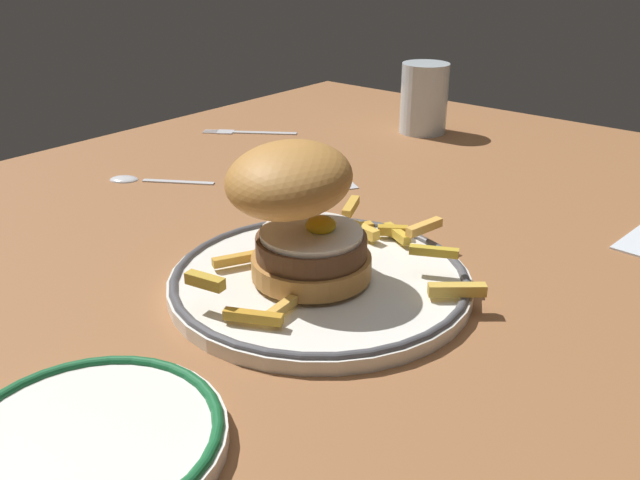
{
  "coord_description": "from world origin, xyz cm",
  "views": [
    {
      "loc": [
        -46.06,
        -35.44,
        28.4
      ],
      "look_at": [
        -5.42,
        -1.74,
        4.6
      ],
      "focal_mm": 38.78,
      "sensor_mm": 36.0,
      "label": 1
    }
  ],
  "objects_px": {
    "fork": "(247,132)",
    "knife": "(323,162)",
    "dinner_plate": "(320,280)",
    "water_glass": "(424,103)",
    "burger": "(299,210)",
    "side_plate": "(89,440)",
    "spoon": "(135,178)"
  },
  "relations": [
    {
      "from": "fork",
      "to": "spoon",
      "type": "relative_size",
      "value": 1.04
    },
    {
      "from": "dinner_plate",
      "to": "knife",
      "type": "height_order",
      "value": "dinner_plate"
    },
    {
      "from": "fork",
      "to": "water_glass",
      "type": "bearing_deg",
      "value": -49.14
    },
    {
      "from": "water_glass",
      "to": "spoon",
      "type": "relative_size",
      "value": 0.85
    },
    {
      "from": "dinner_plate",
      "to": "water_glass",
      "type": "relative_size",
      "value": 2.51
    },
    {
      "from": "side_plate",
      "to": "spoon",
      "type": "xyz_separation_m",
      "value": [
        0.32,
        0.38,
        -0.0
      ]
    },
    {
      "from": "knife",
      "to": "water_glass",
      "type": "bearing_deg",
      "value": -4.32
    },
    {
      "from": "water_glass",
      "to": "burger",
      "type": "bearing_deg",
      "value": -159.11
    },
    {
      "from": "side_plate",
      "to": "spoon",
      "type": "height_order",
      "value": "side_plate"
    },
    {
      "from": "dinner_plate",
      "to": "side_plate",
      "type": "xyz_separation_m",
      "value": [
        -0.24,
        -0.03,
        -0.0
      ]
    },
    {
      "from": "burger",
      "to": "side_plate",
      "type": "height_order",
      "value": "burger"
    },
    {
      "from": "burger",
      "to": "spoon",
      "type": "relative_size",
      "value": 0.98
    },
    {
      "from": "dinner_plate",
      "to": "water_glass",
      "type": "bearing_deg",
      "value": 22.47
    },
    {
      "from": "burger",
      "to": "water_glass",
      "type": "bearing_deg",
      "value": 20.89
    },
    {
      "from": "side_plate",
      "to": "water_glass",
      "type": "bearing_deg",
      "value": 17.22
    },
    {
      "from": "burger",
      "to": "water_glass",
      "type": "xyz_separation_m",
      "value": [
        0.5,
        0.19,
        -0.03
      ]
    },
    {
      "from": "water_glass",
      "to": "fork",
      "type": "distance_m",
      "value": 0.27
    },
    {
      "from": "dinner_plate",
      "to": "side_plate",
      "type": "distance_m",
      "value": 0.25
    },
    {
      "from": "burger",
      "to": "fork",
      "type": "relative_size",
      "value": 0.94
    },
    {
      "from": "water_glass",
      "to": "fork",
      "type": "xyz_separation_m",
      "value": [
        -0.18,
        0.2,
        -0.04
      ]
    },
    {
      "from": "spoon",
      "to": "knife",
      "type": "bearing_deg",
      "value": -34.35
    },
    {
      "from": "side_plate",
      "to": "knife",
      "type": "xyz_separation_m",
      "value": [
        0.52,
        0.24,
        -0.01
      ]
    },
    {
      "from": "fork",
      "to": "knife",
      "type": "xyz_separation_m",
      "value": [
        -0.04,
        -0.19,
        0.0
      ]
    },
    {
      "from": "water_glass",
      "to": "side_plate",
      "type": "xyz_separation_m",
      "value": [
        -0.73,
        -0.23,
        -0.04
      ]
    },
    {
      "from": "dinner_plate",
      "to": "fork",
      "type": "relative_size",
      "value": 2.05
    },
    {
      "from": "side_plate",
      "to": "burger",
      "type": "bearing_deg",
      "value": 8.69
    },
    {
      "from": "side_plate",
      "to": "spoon",
      "type": "distance_m",
      "value": 0.49
    },
    {
      "from": "dinner_plate",
      "to": "burger",
      "type": "height_order",
      "value": "burger"
    },
    {
      "from": "dinner_plate",
      "to": "burger",
      "type": "distance_m",
      "value": 0.07
    },
    {
      "from": "water_glass",
      "to": "fork",
      "type": "height_order",
      "value": "water_glass"
    },
    {
      "from": "burger",
      "to": "spoon",
      "type": "xyz_separation_m",
      "value": [
        0.09,
        0.35,
        -0.07
      ]
    },
    {
      "from": "dinner_plate",
      "to": "burger",
      "type": "bearing_deg",
      "value": 145.6
    }
  ]
}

